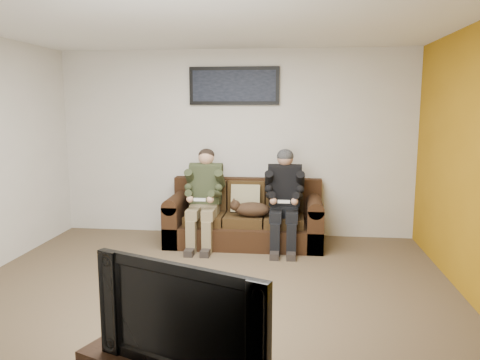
# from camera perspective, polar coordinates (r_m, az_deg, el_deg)

# --- Properties ---
(floor) EXTENTS (5.00, 5.00, 0.00)m
(floor) POSITION_cam_1_polar(r_m,az_deg,el_deg) (4.74, -4.09, -13.70)
(floor) COLOR brown
(floor) RESTS_ON ground
(ceiling) EXTENTS (5.00, 5.00, 0.00)m
(ceiling) POSITION_cam_1_polar(r_m,az_deg,el_deg) (4.44, -4.49, 19.01)
(ceiling) COLOR silver
(ceiling) RESTS_ON ground
(wall_back) EXTENTS (5.00, 0.00, 5.00)m
(wall_back) POSITION_cam_1_polar(r_m,az_deg,el_deg) (6.61, -0.61, 4.45)
(wall_back) COLOR beige
(wall_back) RESTS_ON ground
(wall_front) EXTENTS (5.00, 0.00, 5.00)m
(wall_front) POSITION_cam_1_polar(r_m,az_deg,el_deg) (2.27, -15.09, -4.84)
(wall_front) COLOR beige
(wall_front) RESTS_ON ground
(sofa) EXTENTS (2.04, 0.88, 0.84)m
(sofa) POSITION_cam_1_polar(r_m,az_deg,el_deg) (6.33, 0.65, -4.80)
(sofa) COLOR black
(sofa) RESTS_ON ground
(throw_pillow) EXTENTS (0.39, 0.19, 0.39)m
(throw_pillow) POSITION_cam_1_polar(r_m,az_deg,el_deg) (6.31, 0.69, -2.25)
(throw_pillow) COLOR tan
(throw_pillow) RESTS_ON sofa
(throw_blanket) EXTENTS (0.42, 0.20, 0.07)m
(throw_blanket) POSITION_cam_1_polar(r_m,az_deg,el_deg) (6.57, -4.47, 0.31)
(throw_blanket) COLOR tan
(throw_blanket) RESTS_ON sofa
(person_left) EXTENTS (0.51, 0.87, 1.26)m
(person_left) POSITION_cam_1_polar(r_m,az_deg,el_deg) (6.16, -4.37, -1.52)
(person_left) COLOR #7D6D4E
(person_left) RESTS_ON sofa
(person_right) EXTENTS (0.51, 0.86, 1.27)m
(person_right) POSITION_cam_1_polar(r_m,az_deg,el_deg) (6.05, 5.44, -1.69)
(person_right) COLOR black
(person_right) RESTS_ON sofa
(cat) EXTENTS (0.66, 0.26, 0.24)m
(cat) POSITION_cam_1_polar(r_m,az_deg,el_deg) (6.06, 1.32, -3.55)
(cat) COLOR #452C1B
(cat) RESTS_ON sofa
(framed_poster) EXTENTS (1.25, 0.05, 0.52)m
(framed_poster) POSITION_cam_1_polar(r_m,az_deg,el_deg) (6.57, -0.73, 11.41)
(framed_poster) COLOR black
(framed_poster) RESTS_ON wall_back
(television) EXTENTS (1.03, 0.53, 0.61)m
(television) POSITION_cam_1_polar(r_m,az_deg,el_deg) (2.65, -6.16, -15.74)
(television) COLOR black
(television) RESTS_ON tv_stand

